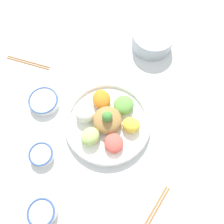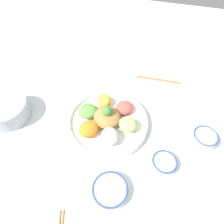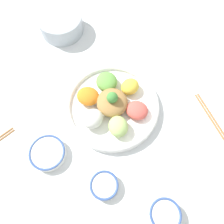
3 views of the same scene
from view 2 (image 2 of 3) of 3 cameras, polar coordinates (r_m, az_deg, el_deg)
name	(u,v)px [view 2 (image 2 of 3)]	position (r m, az deg, el deg)	size (l,w,h in m)	color
ground_plane	(100,118)	(0.81, -3.62, -1.70)	(2.40, 2.40, 0.00)	white
salad_platter	(107,120)	(0.77, -1.49, -2.50)	(0.34, 0.34, 0.11)	white
sauce_bowl_red	(204,137)	(0.81, 26.33, -6.81)	(0.09, 0.09, 0.05)	white
rice_bowl_blue	(110,190)	(0.66, -0.61, -22.66)	(0.12, 0.12, 0.03)	white
sauce_bowl_dark	(164,163)	(0.72, 15.58, -14.66)	(0.09, 0.09, 0.03)	white
side_serving_bowl	(7,109)	(0.90, -29.46, 0.67)	(0.18, 0.18, 0.07)	#A8B2BC
chopsticks_pair_near	(158,79)	(0.99, 13.80, 9.66)	(0.23, 0.03, 0.01)	#9E6B3D
serving_spoon_main	(105,79)	(0.96, -2.05, 10.01)	(0.14, 0.07, 0.01)	white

